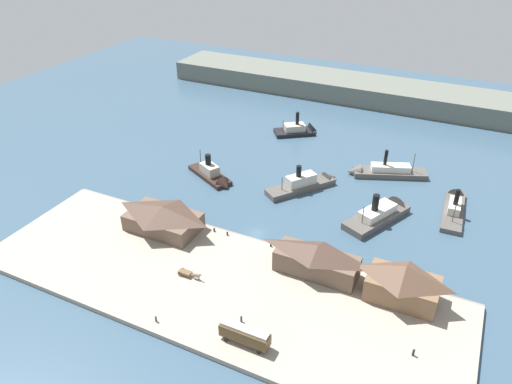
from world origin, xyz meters
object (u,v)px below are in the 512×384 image
object	(u,v)px
pedestrian_near_cart	(413,352)
pedestrian_walking_west	(241,319)
ferry_outer_harbor	(454,205)
pedestrian_by_tram	(156,319)
mooring_post_center_west	(271,245)
ferry_shed_west_terminal	(317,259)
ferry_approaching_east	(214,176)
ferry_shed_central_terminal	(403,282)
ferry_mid_harbor	(383,212)
ferry_shed_customs_shed	(163,217)
horse_cart	(189,273)
street_tram	(245,334)
mooring_post_center_east	(214,230)
mooring_post_east	(137,206)
ferry_approaching_west	(300,130)
ferry_moored_west	(380,171)
mooring_post_west	(227,234)
ferry_moored_east	(307,183)

from	to	relation	value
pedestrian_near_cart	pedestrian_walking_west	distance (m)	33.29
ferry_outer_harbor	pedestrian_near_cart	bearing A→B (deg)	-90.79
pedestrian_by_tram	mooring_post_center_west	xyz separation A→B (m)	(10.61, 32.57, -0.26)
pedestrian_walking_west	ferry_shed_west_terminal	bearing A→B (deg)	67.96
pedestrian_by_tram	ferry_outer_harbor	world-z (taller)	ferry_outer_harbor
mooring_post_center_west	ferry_approaching_east	size ratio (longest dim) A/B	0.05
ferry_shed_west_terminal	ferry_approaching_east	distance (m)	52.29
ferry_shed_central_terminal	ferry_mid_harbor	size ratio (longest dim) A/B	0.64
ferry_shed_customs_shed	horse_cart	distance (m)	20.76
mooring_post_center_west	ferry_mid_harbor	distance (m)	34.08
street_tram	pedestrian_near_cart	distance (m)	31.58
ferry_shed_customs_shed	ferry_approaching_east	size ratio (longest dim) A/B	0.99
mooring_post_center_east	mooring_post_east	distance (m)	24.81
ferry_shed_central_terminal	pedestrian_near_cart	distance (m)	15.63
pedestrian_walking_west	ferry_approaching_west	bearing A→B (deg)	104.31
mooring_post_east	ferry_mid_harbor	bearing A→B (deg)	23.37
horse_cart	ferry_outer_harbor	distance (m)	76.76
ferry_moored_west	ferry_outer_harbor	bearing A→B (deg)	-23.25
ferry_outer_harbor	ferry_approaching_west	world-z (taller)	ferry_approaching_west
pedestrian_near_cart	ferry_approaching_west	distance (m)	103.96
horse_cart	mooring_post_west	size ratio (longest dim) A/B	6.55
street_tram	mooring_post_center_east	xyz separation A→B (m)	(-23.60, 29.09, -1.92)
mooring_post_east	horse_cart	bearing A→B (deg)	-32.31
mooring_post_east	ferry_approaching_east	world-z (taller)	ferry_approaching_east
pedestrian_near_cart	mooring_post_center_east	distance (m)	56.14
ferry_moored_east	ferry_shed_central_terminal	bearing A→B (deg)	-46.55
pedestrian_walking_west	pedestrian_by_tram	world-z (taller)	pedestrian_walking_west
ferry_shed_west_terminal	pedestrian_walking_west	bearing A→B (deg)	-112.04
ferry_moored_west	ferry_moored_east	distance (m)	24.82
street_tram	pedestrian_walking_west	bearing A→B (deg)	124.43
ferry_shed_central_terminal	pedestrian_near_cart	bearing A→B (deg)	-69.88
ferry_approaching_west	mooring_post_west	bearing A→B (deg)	-84.05
ferry_shed_central_terminal	ferry_mid_harbor	world-z (taller)	ferry_shed_central_terminal
pedestrian_walking_west	ferry_outer_harbor	size ratio (longest dim) A/B	0.07
mooring_post_west	ferry_moored_west	xyz separation A→B (m)	(27.05, 50.27, -0.34)
street_tram	ferry_shed_central_terminal	bearing A→B (deg)	46.10
pedestrian_walking_west	mooring_post_center_east	xyz separation A→B (m)	(-20.49, 24.57, -0.32)
street_tram	pedestrian_near_cart	world-z (taller)	street_tram
ferry_outer_harbor	ferry_approaching_west	distance (m)	64.18
pedestrian_near_cart	ferry_moored_west	world-z (taller)	ferry_moored_west
horse_cart	mooring_post_center_east	distance (m)	17.96
ferry_shed_central_terminal	mooring_post_center_east	distance (m)	48.24
street_tram	ferry_moored_west	world-z (taller)	ferry_moored_west
ferry_shed_west_terminal	ferry_shed_customs_shed	bearing A→B (deg)	-179.02
mooring_post_center_west	horse_cart	bearing A→B (deg)	-123.45
ferry_shed_customs_shed	ferry_approaching_east	xyz separation A→B (m)	(-2.33, 29.42, -3.26)
ferry_shed_customs_shed	horse_cart	size ratio (longest dim) A/B	3.19
pedestrian_walking_west	ferry_moored_east	size ratio (longest dim) A/B	0.08
pedestrian_near_cart	pedestrian_by_tram	distance (m)	50.09
ferry_shed_west_terminal	mooring_post_center_east	xyz separation A→B (m)	(-28.89, 3.83, -3.46)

